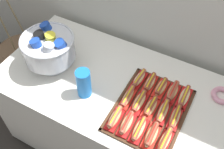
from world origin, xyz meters
TOP-DOWN VIEW (x-y plane):
  - ground_plane at (0.00, 0.00)m, footprint 10.00×10.00m
  - buffet_table at (0.00, 0.00)m, footprint 1.59×0.81m
  - floor_vase at (-1.07, 0.17)m, footprint 0.50×0.50m
  - serving_tray at (0.26, -0.08)m, footprint 0.41×0.53m
  - hot_dog_0 at (0.11, -0.24)m, footprint 0.07×0.16m
  - hot_dog_1 at (0.18, -0.24)m, footprint 0.07×0.17m
  - hot_dog_2 at (0.26, -0.24)m, footprint 0.07×0.17m
  - hot_dog_3 at (0.33, -0.24)m, footprint 0.07×0.17m
  - hot_dog_4 at (0.41, -0.24)m, footprint 0.06×0.18m
  - hot_dog_5 at (0.11, -0.08)m, footprint 0.06×0.18m
  - hot_dog_6 at (0.18, -0.08)m, footprint 0.07×0.17m
  - hot_dog_7 at (0.26, -0.08)m, footprint 0.07×0.16m
  - hot_dog_8 at (0.33, -0.08)m, footprint 0.07×0.19m
  - hot_dog_9 at (0.41, -0.08)m, footprint 0.07×0.18m
  - hot_dog_10 at (0.11, 0.09)m, footprint 0.07×0.16m
  - hot_dog_11 at (0.18, 0.09)m, footprint 0.06×0.17m
  - hot_dog_12 at (0.26, 0.09)m, footprint 0.07×0.16m
  - hot_dog_13 at (0.33, 0.09)m, footprint 0.07×0.16m
  - hot_dog_14 at (0.41, 0.09)m, footprint 0.07×0.17m
  - punch_bowl at (-0.47, -0.05)m, footprint 0.34×0.34m
  - cup_stack at (-0.15, -0.15)m, footprint 0.09×0.09m
  - donut at (0.61, 0.22)m, footprint 0.13×0.13m

SIDE VIEW (x-z plane):
  - ground_plane at x=0.00m, z-range 0.00..0.00m
  - floor_vase at x=-1.07m, z-range -0.29..0.76m
  - buffet_table at x=0.00m, z-range 0.02..0.79m
  - serving_tray at x=0.26m, z-range 0.77..0.78m
  - donut at x=0.61m, z-range 0.77..0.81m
  - hot_dog_2 at x=0.26m, z-range 0.78..0.83m
  - hot_dog_10 at x=0.11m, z-range 0.78..0.83m
  - hot_dog_7 at x=0.26m, z-range 0.78..0.84m
  - hot_dog_14 at x=0.41m, z-range 0.78..0.84m
  - hot_dog_12 at x=0.26m, z-range 0.78..0.84m
  - hot_dog_3 at x=0.33m, z-range 0.78..0.84m
  - hot_dog_6 at x=0.18m, z-range 0.78..0.84m
  - hot_dog_11 at x=0.18m, z-range 0.78..0.84m
  - hot_dog_1 at x=0.18m, z-range 0.78..0.84m
  - hot_dog_9 at x=0.41m, z-range 0.78..0.84m
  - hot_dog_5 at x=0.11m, z-range 0.78..0.84m
  - hot_dog_8 at x=0.33m, z-range 0.78..0.84m
  - hot_dog_13 at x=0.33m, z-range 0.78..0.84m
  - hot_dog_0 at x=0.11m, z-range 0.78..0.84m
  - hot_dog_4 at x=0.41m, z-range 0.78..0.84m
  - cup_stack at x=-0.15m, z-range 0.77..0.97m
  - punch_bowl at x=-0.47m, z-range 0.80..1.08m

